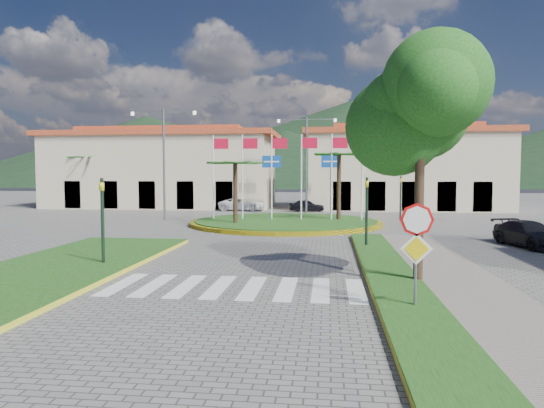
# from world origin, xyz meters

# --- Properties ---
(ground) EXTENTS (160.00, 160.00, 0.00)m
(ground) POSITION_xyz_m (0.00, 0.00, 0.00)
(ground) COLOR slate
(ground) RESTS_ON ground
(sidewalk_right) EXTENTS (4.00, 28.00, 0.15)m
(sidewalk_right) POSITION_xyz_m (6.00, 2.00, 0.07)
(sidewalk_right) COLOR gray
(sidewalk_right) RESTS_ON ground
(verge_right) EXTENTS (1.60, 28.00, 0.18)m
(verge_right) POSITION_xyz_m (4.80, 2.00, 0.09)
(verge_right) COLOR #174012
(verge_right) RESTS_ON ground
(median_left) EXTENTS (5.00, 14.00, 0.18)m
(median_left) POSITION_xyz_m (-6.50, 6.00, 0.09)
(median_left) COLOR #174012
(median_left) RESTS_ON ground
(crosswalk) EXTENTS (8.00, 3.00, 0.01)m
(crosswalk) POSITION_xyz_m (0.00, 4.00, 0.01)
(crosswalk) COLOR silver
(crosswalk) RESTS_ON ground
(roundabout_island) EXTENTS (12.70, 12.70, 6.00)m
(roundabout_island) POSITION_xyz_m (0.00, 22.00, 0.17)
(roundabout_island) COLOR yellow
(roundabout_island) RESTS_ON ground
(stop_sign) EXTENTS (0.80, 0.11, 2.65)m
(stop_sign) POSITION_xyz_m (4.90, 1.96, 1.79)
(stop_sign) COLOR slate
(stop_sign) RESTS_ON ground
(deciduous_tree) EXTENTS (3.60, 3.60, 6.80)m
(deciduous_tree) POSITION_xyz_m (5.50, 5.00, 5.18)
(deciduous_tree) COLOR black
(deciduous_tree) RESTS_ON ground
(traffic_light_left) EXTENTS (0.15, 0.18, 3.20)m
(traffic_light_left) POSITION_xyz_m (-5.20, 6.50, 1.94)
(traffic_light_left) COLOR black
(traffic_light_left) RESTS_ON ground
(traffic_light_right) EXTENTS (0.15, 0.18, 3.20)m
(traffic_light_right) POSITION_xyz_m (4.50, 12.00, 1.94)
(traffic_light_right) COLOR black
(traffic_light_right) RESTS_ON ground
(traffic_light_far) EXTENTS (0.18, 0.15, 3.20)m
(traffic_light_far) POSITION_xyz_m (8.00, 26.00, 1.94)
(traffic_light_far) COLOR black
(traffic_light_far) RESTS_ON ground
(direction_sign_west) EXTENTS (1.60, 0.14, 5.20)m
(direction_sign_west) POSITION_xyz_m (-2.00, 30.97, 3.53)
(direction_sign_west) COLOR slate
(direction_sign_west) RESTS_ON ground
(direction_sign_east) EXTENTS (1.60, 0.14, 5.20)m
(direction_sign_east) POSITION_xyz_m (3.00, 30.97, 3.53)
(direction_sign_east) COLOR slate
(direction_sign_east) RESTS_ON ground
(street_lamp_centre) EXTENTS (4.80, 0.16, 8.00)m
(street_lamp_centre) POSITION_xyz_m (1.00, 30.00, 4.50)
(street_lamp_centre) COLOR slate
(street_lamp_centre) RESTS_ON ground
(street_lamp_west) EXTENTS (4.80, 0.16, 8.00)m
(street_lamp_west) POSITION_xyz_m (-9.00, 24.00, 4.50)
(street_lamp_west) COLOR slate
(street_lamp_west) RESTS_ON ground
(building_left) EXTENTS (23.32, 9.54, 8.05)m
(building_left) POSITION_xyz_m (-14.00, 38.00, 3.90)
(building_left) COLOR beige
(building_left) RESTS_ON ground
(building_right) EXTENTS (19.08, 9.54, 8.05)m
(building_right) POSITION_xyz_m (10.00, 38.00, 3.90)
(building_right) COLOR beige
(building_right) RESTS_ON ground
(hill_far_west) EXTENTS (140.00, 140.00, 22.00)m
(hill_far_west) POSITION_xyz_m (-55.00, 140.00, 11.00)
(hill_far_west) COLOR black
(hill_far_west) RESTS_ON ground
(hill_far_mid) EXTENTS (180.00, 180.00, 30.00)m
(hill_far_mid) POSITION_xyz_m (15.00, 160.00, 15.00)
(hill_far_mid) COLOR black
(hill_far_mid) RESTS_ON ground
(hill_near_back) EXTENTS (110.00, 110.00, 16.00)m
(hill_near_back) POSITION_xyz_m (-10.00, 130.00, 8.00)
(hill_near_back) COLOR black
(hill_near_back) RESTS_ON ground
(white_van) EXTENTS (4.28, 2.11, 1.17)m
(white_van) POSITION_xyz_m (-5.05, 33.68, 0.59)
(white_van) COLOR white
(white_van) RESTS_ON ground
(car_dark_a) EXTENTS (3.32, 1.79, 1.07)m
(car_dark_a) POSITION_xyz_m (0.88, 33.52, 0.54)
(car_dark_a) COLOR black
(car_dark_a) RESTS_ON ground
(car_dark_b) EXTENTS (3.26, 1.31, 1.05)m
(car_dark_b) POSITION_xyz_m (6.73, 36.30, 0.53)
(car_dark_b) COLOR black
(car_dark_b) RESTS_ON ground
(car_side_right) EXTENTS (2.56, 4.32, 1.17)m
(car_side_right) POSITION_xyz_m (12.00, 13.49, 0.59)
(car_side_right) COLOR black
(car_side_right) RESTS_ON ground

